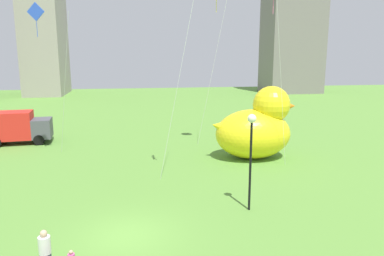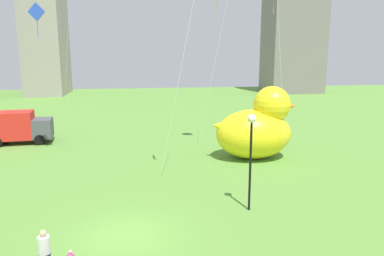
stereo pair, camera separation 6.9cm
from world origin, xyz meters
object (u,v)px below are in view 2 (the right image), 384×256
at_px(lamppost, 251,140).
at_px(kite_blue, 39,19).
at_px(giant_inflatable_duck, 257,128).
at_px(box_truck, 17,128).
at_px(person_adult, 44,250).

height_order(lamppost, kite_blue, kite_blue).
distance_m(giant_inflatable_duck, box_truck, 20.78).
height_order(box_truck, kite_blue, kite_blue).
height_order(person_adult, lamppost, lamppost).
distance_m(lamppost, box_truck, 23.23).
distance_m(person_adult, box_truck, 22.24).
xyz_separation_m(lamppost, kite_blue, (-12.07, 11.04, 6.54)).
xyz_separation_m(person_adult, giant_inflatable_duck, (12.30, 13.57, 1.36)).
xyz_separation_m(giant_inflatable_duck, lamppost, (-3.39, -9.21, 1.33)).
height_order(giant_inflatable_duck, lamppost, giant_inflatable_duck).
height_order(person_adult, kite_blue, kite_blue).
bearing_deg(box_truck, giant_inflatable_duck, -21.22).
distance_m(giant_inflatable_duck, lamppost, 9.90).
xyz_separation_m(box_truck, kite_blue, (3.90, -5.69, 8.75)).
bearing_deg(giant_inflatable_duck, person_adult, -132.20).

